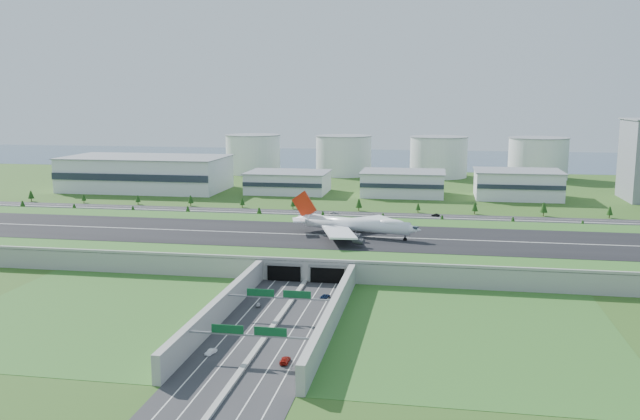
% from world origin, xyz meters
% --- Properties ---
extents(ground, '(1200.00, 1200.00, 0.00)m').
position_xyz_m(ground, '(0.00, 0.00, 0.00)').
color(ground, '#234C17').
rests_on(ground, ground).
extents(airfield_deck, '(520.00, 100.00, 9.20)m').
position_xyz_m(airfield_deck, '(0.00, -0.09, 4.12)').
color(airfield_deck, '#979792').
rests_on(airfield_deck, ground).
extents(underpass_road, '(38.80, 120.40, 8.00)m').
position_xyz_m(underpass_road, '(0.00, -99.42, 3.43)').
color(underpass_road, '#28282B').
rests_on(underpass_road, ground).
extents(sign_gantry_near, '(38.70, 0.70, 9.80)m').
position_xyz_m(sign_gantry_near, '(0.00, -95.04, 6.95)').
color(sign_gantry_near, gray).
rests_on(sign_gantry_near, ground).
extents(sign_gantry_far, '(38.70, 0.70, 9.80)m').
position_xyz_m(sign_gantry_far, '(0.00, -130.04, 6.95)').
color(sign_gantry_far, gray).
rests_on(sign_gantry_far, ground).
extents(north_expressway, '(560.00, 36.00, 0.12)m').
position_xyz_m(north_expressway, '(0.00, 95.00, 0.06)').
color(north_expressway, '#28282B').
rests_on(north_expressway, ground).
extents(tree_row, '(506.63, 48.65, 8.45)m').
position_xyz_m(tree_row, '(22.79, 94.81, 4.47)').
color(tree_row, '#3D2819').
rests_on(tree_row, ground).
extents(hangar_west, '(120.00, 60.00, 25.00)m').
position_xyz_m(hangar_west, '(-170.00, 185.00, 12.50)').
color(hangar_west, silver).
rests_on(hangar_west, ground).
extents(hangar_mid_a, '(58.00, 42.00, 15.00)m').
position_xyz_m(hangar_mid_a, '(-60.00, 190.00, 7.50)').
color(hangar_mid_a, silver).
rests_on(hangar_mid_a, ground).
extents(hangar_mid_b, '(58.00, 42.00, 17.00)m').
position_xyz_m(hangar_mid_b, '(25.00, 190.00, 8.50)').
color(hangar_mid_b, silver).
rests_on(hangar_mid_b, ground).
extents(hangar_mid_c, '(58.00, 42.00, 19.00)m').
position_xyz_m(hangar_mid_c, '(105.00, 190.00, 9.50)').
color(hangar_mid_c, silver).
rests_on(hangar_mid_c, ground).
extents(fuel_tank_a, '(50.00, 50.00, 35.00)m').
position_xyz_m(fuel_tank_a, '(-120.00, 310.00, 17.50)').
color(fuel_tank_a, white).
rests_on(fuel_tank_a, ground).
extents(fuel_tank_b, '(50.00, 50.00, 35.00)m').
position_xyz_m(fuel_tank_b, '(-35.00, 310.00, 17.50)').
color(fuel_tank_b, white).
rests_on(fuel_tank_b, ground).
extents(fuel_tank_c, '(50.00, 50.00, 35.00)m').
position_xyz_m(fuel_tank_c, '(50.00, 310.00, 17.50)').
color(fuel_tank_c, white).
rests_on(fuel_tank_c, ground).
extents(fuel_tank_d, '(50.00, 50.00, 35.00)m').
position_xyz_m(fuel_tank_d, '(135.00, 310.00, 17.50)').
color(fuel_tank_d, white).
rests_on(fuel_tank_d, ground).
extents(bay_water, '(1200.00, 260.00, 0.06)m').
position_xyz_m(bay_water, '(0.00, 480.00, 0.03)').
color(bay_water, '#324960').
rests_on(bay_water, ground).
extents(boeing_747, '(61.88, 57.73, 19.55)m').
position_xyz_m(boeing_747, '(12.94, 0.77, 13.57)').
color(boeing_747, white).
rests_on(boeing_747, airfield_deck).
extents(car_0, '(2.36, 4.17, 1.34)m').
position_xyz_m(car_0, '(-9.95, -83.48, 0.79)').
color(car_0, '#9E9EA3').
rests_on(car_0, ground).
extents(car_1, '(2.65, 4.53, 1.41)m').
position_xyz_m(car_1, '(-11.73, -127.76, 0.82)').
color(car_1, white).
rests_on(car_1, ground).
extents(car_2, '(3.54, 5.41, 1.38)m').
position_xyz_m(car_2, '(10.95, -70.02, 0.81)').
color(car_2, '#0C1C3F').
rests_on(car_2, ground).
extents(car_3, '(2.36, 5.65, 1.63)m').
position_xyz_m(car_3, '(9.96, -130.25, 0.94)').
color(car_3, maroon).
rests_on(car_3, ground).
extents(car_4, '(4.24, 2.89, 1.34)m').
position_xyz_m(car_4, '(-144.07, 86.45, 0.79)').
color(car_4, '#59595E').
rests_on(car_4, ground).
extents(car_5, '(5.20, 2.30, 1.66)m').
position_xyz_m(car_5, '(48.89, 104.71, 0.95)').
color(car_5, black).
rests_on(car_5, ground).
extents(car_7, '(5.38, 2.46, 1.53)m').
position_xyz_m(car_7, '(-12.26, 102.01, 0.88)').
color(car_7, silver).
rests_on(car_7, ground).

